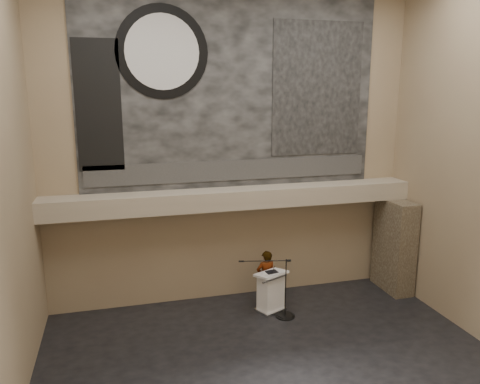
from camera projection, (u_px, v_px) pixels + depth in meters
name	position (u px, v px, depth m)	size (l,w,h in m)	color
floor	(280.00, 373.00, 9.77)	(10.00, 10.00, 0.00)	black
wall_back	(232.00, 148.00, 12.62)	(10.00, 0.02, 8.50)	#8C7559
wall_front	(412.00, 236.00, 5.08)	(10.00, 0.02, 8.50)	#8C7559
soffit	(236.00, 198.00, 12.52)	(10.00, 0.80, 0.50)	gray
sprinkler_left	(177.00, 213.00, 12.13)	(0.04, 0.04, 0.06)	#B2893D
sprinkler_right	(302.00, 204.00, 13.02)	(0.04, 0.04, 0.06)	#B2893D
banner	(232.00, 93.00, 12.28)	(8.00, 0.05, 5.00)	black
banner_text_strip	(233.00, 170.00, 12.68)	(7.76, 0.02, 0.55)	#2E2E2E
banner_clock_rim	(162.00, 52.00, 11.57)	(2.30, 2.30, 0.02)	black
banner_clock_face	(162.00, 52.00, 11.55)	(1.84, 1.84, 0.02)	silver
banner_building_print	(317.00, 89.00, 12.83)	(2.60, 0.02, 3.60)	black
banner_brick_print	(98.00, 106.00, 11.44)	(1.10, 0.02, 3.20)	black
stone_pier	(394.00, 245.00, 13.63)	(0.60, 1.40, 2.70)	#423728
lectern	(271.00, 292.00, 12.39)	(0.95, 0.84, 1.14)	silver
binder	(272.00, 272.00, 12.24)	(0.29, 0.23, 0.04)	black
papers	(267.00, 274.00, 12.18)	(0.21, 0.28, 0.01)	silver
speaker_person	(266.00, 277.00, 12.83)	(0.55, 0.36, 1.52)	silver
mic_stand	(284.00, 308.00, 12.16)	(1.44, 0.53, 1.58)	black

